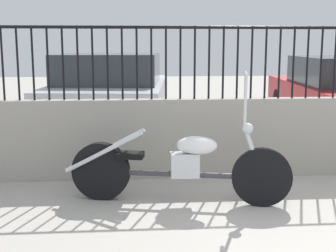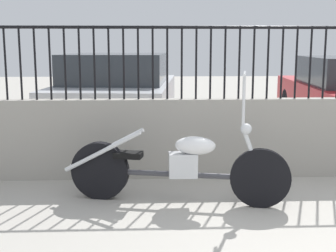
% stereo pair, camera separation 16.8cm
% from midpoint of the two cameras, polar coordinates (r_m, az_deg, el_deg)
% --- Properties ---
extents(low_wall, '(9.05, 0.18, 0.94)m').
position_cam_midpoint_polar(low_wall, '(5.75, 11.48, -1.30)').
color(low_wall, '#9E998E').
rests_on(low_wall, ground_plane).
extents(fence_railing, '(9.05, 0.04, 0.84)m').
position_cam_midpoint_polar(fence_railing, '(5.65, 11.84, 8.85)').
color(fence_railing, black).
rests_on(fence_railing, low_wall).
extents(motorcycle_dark_grey, '(2.24, 0.72, 1.32)m').
position_cam_midpoint_polar(motorcycle_dark_grey, '(4.68, -0.87, -4.82)').
color(motorcycle_dark_grey, black).
rests_on(motorcycle_dark_grey, ground_plane).
extents(car_silver, '(2.26, 4.09, 1.41)m').
position_cam_midpoint_polar(car_silver, '(8.49, -7.53, 4.01)').
color(car_silver, black).
rests_on(car_silver, ground_plane).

